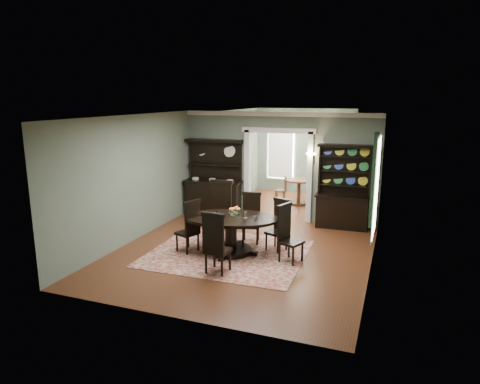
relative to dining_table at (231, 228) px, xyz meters
The scene contains 19 objects.
room 1.03m from the dining_table, 16.66° to the left, with size 5.51×6.01×3.01m.
parlor 5.64m from the dining_table, 87.64° to the left, with size 3.51×3.50×3.01m.
doorway_trim 3.21m from the dining_table, 85.67° to the left, with size 2.08×0.25×2.57m.
right_window 3.24m from the dining_table, 18.08° to the left, with size 0.15×1.47×2.12m.
wall_sconce 3.37m from the dining_table, 67.68° to the left, with size 0.27×0.21×0.21m.
rug 0.58m from the dining_table, 125.74° to the right, with size 3.36×2.88×0.01m, color maroon.
dining_table is the anchor object (origin of this frame).
centerpiece 0.33m from the dining_table, 56.02° to the left, with size 1.27×0.82×0.21m.
chair_far_left 0.96m from the dining_table, 127.58° to the left, with size 0.56×0.52×1.46m.
chair_far_mid 0.90m from the dining_table, 78.90° to the left, with size 0.53×0.51×1.20m.
chair_far_right 1.12m from the dining_table, 32.87° to the left, with size 0.55×0.54×1.17m.
chair_end_left 0.90m from the dining_table, 161.41° to the right, with size 0.56×0.57×1.21m.
chair_end_right 1.28m from the dining_table, ahead, with size 0.57×0.58×1.23m.
chair_near 1.20m from the dining_table, 83.14° to the right, with size 0.50×0.48×1.27m.
sideboard 3.22m from the dining_table, 120.54° to the left, with size 1.72×0.71×2.21m.
welsh_dresser 3.47m from the dining_table, 53.49° to the left, with size 1.43×0.56×2.21m.
parlor_table 4.82m from the dining_table, 84.71° to the left, with size 0.89×0.89×0.82m.
parlor_chair_left 4.82m from the dining_table, 91.32° to the left, with size 0.41×0.41×0.86m.
parlor_chair_right 4.59m from the dining_table, 79.21° to the left, with size 0.40×0.39×0.87m.
Camera 1 is at (3.10, -8.40, 3.42)m, focal length 32.00 mm.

